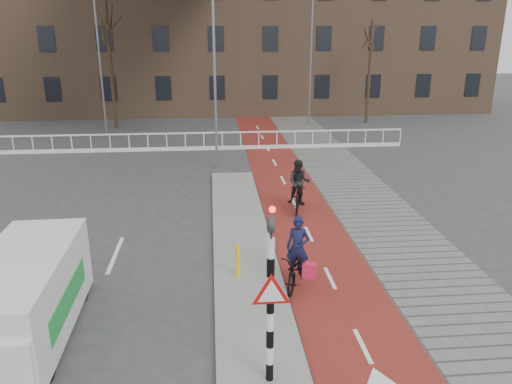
{
  "coord_description": "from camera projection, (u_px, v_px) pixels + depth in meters",
  "views": [
    {
      "loc": [
        -1.55,
        -9.73,
        6.42
      ],
      "look_at": [
        -0.23,
        5.0,
        1.5
      ],
      "focal_mm": 35.0,
      "sensor_mm": 36.0,
      "label": 1
    }
  ],
  "objects": [
    {
      "name": "curb_island",
      "position": [
        243.0,
        248.0,
        15.05
      ],
      "size": [
        1.8,
        16.0,
        0.12
      ],
      "primitive_type": "cube",
      "color": "gray",
      "rests_on": "ground"
    },
    {
      "name": "bike_lane",
      "position": [
        286.0,
        187.0,
        20.93
      ],
      "size": [
        2.5,
        60.0,
        0.01
      ],
      "primitive_type": "cube",
      "color": "maroon",
      "rests_on": "ground"
    },
    {
      "name": "townhouse_row",
      "position": [
        190.0,
        7.0,
        38.87
      ],
      "size": [
        46.0,
        10.0,
        15.9
      ],
      "color": "#7F6047",
      "rests_on": "ground"
    },
    {
      "name": "cyclist_near",
      "position": [
        298.0,
        263.0,
        12.82
      ],
      "size": [
        1.28,
        1.91,
        1.89
      ],
      "rotation": [
        0.0,
        0.0,
        -0.4
      ],
      "color": "black",
      "rests_on": "bike_lane"
    },
    {
      "name": "sidewalk",
      "position": [
        352.0,
        185.0,
        21.16
      ],
      "size": [
        3.0,
        60.0,
        0.01
      ],
      "primitive_type": "cube",
      "color": "slate",
      "rests_on": "ground"
    },
    {
      "name": "ground",
      "position": [
        286.0,
        323.0,
        11.35
      ],
      "size": [
        120.0,
        120.0,
        0.0
      ],
      "primitive_type": "plane",
      "color": "#38383A",
      "rests_on": "ground"
    },
    {
      "name": "railing",
      "position": [
        148.0,
        146.0,
        26.9
      ],
      "size": [
        28.0,
        0.1,
        0.99
      ],
      "color": "silver",
      "rests_on": "ground"
    },
    {
      "name": "tree_mid",
      "position": [
        111.0,
        67.0,
        31.78
      ],
      "size": [
        0.23,
        0.23,
        7.91
      ],
      "primitive_type": "cylinder",
      "color": "black",
      "rests_on": "ground"
    },
    {
      "name": "streetlight_right",
      "position": [
        311.0,
        57.0,
        32.9
      ],
      "size": [
        0.12,
        0.12,
        8.94
      ],
      "primitive_type": "cylinder",
      "color": "slate",
      "rests_on": "ground"
    },
    {
      "name": "streetlight_near",
      "position": [
        215.0,
        79.0,
        22.48
      ],
      "size": [
        0.12,
        0.12,
        8.34
      ],
      "primitive_type": "cylinder",
      "color": "slate",
      "rests_on": "ground"
    },
    {
      "name": "van",
      "position": [
        25.0,
        297.0,
        10.54
      ],
      "size": [
        1.83,
        4.41,
        1.88
      ],
      "rotation": [
        0.0,
        0.0,
        0.01
      ],
      "color": "silver",
      "rests_on": "ground"
    },
    {
      "name": "bollard",
      "position": [
        238.0,
        261.0,
        13.09
      ],
      "size": [
        0.12,
        0.12,
        0.91
      ],
      "primitive_type": "cylinder",
      "color": "yellow",
      "rests_on": "curb_island"
    },
    {
      "name": "tree_right",
      "position": [
        369.0,
        73.0,
        33.84
      ],
      "size": [
        0.21,
        0.21,
        6.81
      ],
      "primitive_type": "cylinder",
      "color": "black",
      "rests_on": "ground"
    },
    {
      "name": "streetlight_left",
      "position": [
        100.0,
        65.0,
        29.63
      ],
      "size": [
        0.12,
        0.12,
        8.49
      ],
      "primitive_type": "cylinder",
      "color": "slate",
      "rests_on": "ground"
    },
    {
      "name": "cyclist_far",
      "position": [
        299.0,
        190.0,
        18.06
      ],
      "size": [
        0.94,
        1.82,
        1.89
      ],
      "rotation": [
        0.0,
        0.0,
        -0.26
      ],
      "color": "black",
      "rests_on": "bike_lane"
    },
    {
      "name": "traffic_signal",
      "position": [
        271.0,
        292.0,
        8.76
      ],
      "size": [
        0.8,
        0.8,
        3.68
      ],
      "color": "black",
      "rests_on": "curb_island"
    }
  ]
}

